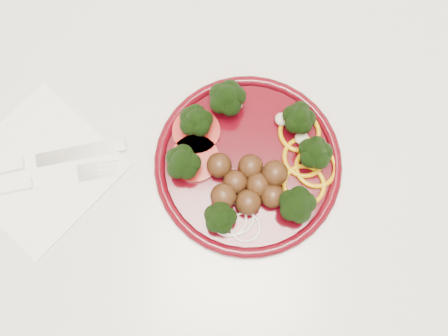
# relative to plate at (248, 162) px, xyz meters

# --- Properties ---
(counter) EXTENTS (2.40, 0.60, 0.90)m
(counter) POSITION_rel_plate_xyz_m (0.13, 0.00, -0.47)
(counter) COLOR silver
(counter) RESTS_ON ground
(plate) EXTENTS (0.24, 0.24, 0.06)m
(plate) POSITION_rel_plate_xyz_m (0.00, 0.00, 0.00)
(plate) COLOR #41040C
(plate) RESTS_ON counter
(napkin) EXTENTS (0.24, 0.24, 0.00)m
(napkin) POSITION_rel_plate_xyz_m (-0.27, -0.02, -0.02)
(napkin) COLOR white
(napkin) RESTS_ON counter
(knife) EXTENTS (0.21, 0.07, 0.01)m
(knife) POSITION_rel_plate_xyz_m (-0.29, -0.02, -0.01)
(knife) COLOR silver
(knife) RESTS_ON napkin
(fork) EXTENTS (0.19, 0.07, 0.01)m
(fork) POSITION_rel_plate_xyz_m (-0.29, -0.05, -0.01)
(fork) COLOR white
(fork) RESTS_ON napkin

